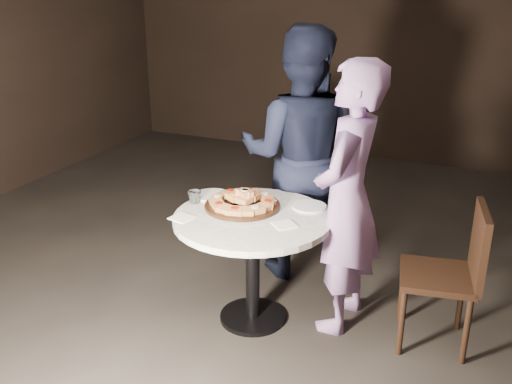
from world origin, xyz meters
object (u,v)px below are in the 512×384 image
Objects in this scene: diner_navy at (300,155)px; focaccia_pile at (243,199)px; table at (253,236)px; diner_teal at (347,200)px; chair_far at (323,190)px; chair_right at (455,268)px; water_glass at (195,197)px; serving_board at (242,206)px.

focaccia_pile is at bearing 66.87° from diner_navy.
table is 0.67× the size of diner_teal.
diner_navy is (-0.03, -0.50, 0.42)m from chair_far.
chair_far is at bearing -143.08° from chair_right.
focaccia_pile is 0.53× the size of chair_far.
diner_teal reaches higher than chair_right.
table is 0.44m from water_glass.
chair_far is 0.48× the size of diner_teal.
water_glass is (-0.40, 0.04, 0.17)m from table.
chair_far is at bearing -104.17° from diner_navy.
diner_teal is at bearing 9.59° from focaccia_pile.
water_glass reaches higher than chair_far.
water_glass reaches higher than serving_board.
water_glass is at bearing -169.51° from serving_board.
focaccia_pile is 0.25× the size of diner_teal.
chair_far is 0.90× the size of chair_right.
chair_far is (0.06, 1.22, -0.12)m from table.
diner_teal is at bearing 21.63° from table.
chair_right is (1.23, 0.12, -0.25)m from focaccia_pile.
chair_right is at bearing 5.46° from focaccia_pile.
table is 0.62× the size of diner_navy.
focaccia_pile is at bearing -94.13° from chair_right.
diner_navy is at bearing 66.75° from chair_far.
serving_board is 0.54× the size of chair_right.
diner_navy is at bearing 77.89° from focaccia_pile.
diner_teal is (0.61, 0.10, 0.10)m from serving_board.
focaccia_pile is 0.30m from water_glass.
serving_board is 0.04m from focaccia_pile.
serving_board is (-0.11, 0.10, 0.14)m from table.
serving_board is 1.17m from chair_far.
diner_teal reaches higher than focaccia_pile.
chair_far is (0.17, 1.13, -0.26)m from serving_board.
focaccia_pile is at bearing -77.94° from diner_teal.
diner_teal is (0.61, 0.10, 0.06)m from focaccia_pile.
water_glass is 1.55m from chair_right.
diner_teal is at bearing -98.22° from chair_right.
diner_teal is at bearing 9.51° from serving_board.
chair_far is (0.16, 1.13, -0.30)m from focaccia_pile.
chair_right is (1.12, 0.21, -0.08)m from table.
chair_right is (1.06, -1.01, 0.05)m from chair_far.
table is at bearing 67.23° from chair_far.
table is 0.78m from diner_navy.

